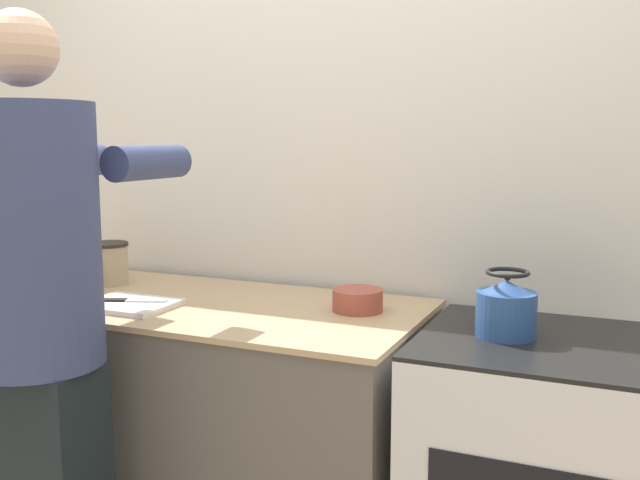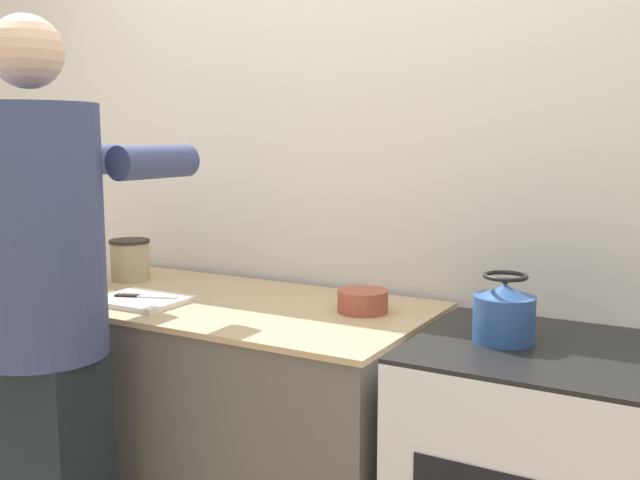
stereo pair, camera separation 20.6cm
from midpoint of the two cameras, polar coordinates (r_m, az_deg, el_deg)
wall_back at (r=2.57m, az=-0.91°, el=4.96°), size 8.00×0.05×2.60m
counter at (r=2.59m, az=-12.15°, el=-14.54°), size 1.55×0.72×0.90m
person at (r=2.11m, az=-24.21°, el=-5.91°), size 0.41×0.64×1.77m
cutting_board at (r=2.41m, az=-17.42°, el=-4.98°), size 0.28×0.23×0.02m
knife at (r=2.42m, az=-17.18°, el=-4.66°), size 0.21×0.11×0.01m
kettle at (r=1.97m, az=11.81°, el=-5.43°), size 0.16×0.16×0.18m
bowl_prep at (r=2.25m, az=0.41°, el=-4.86°), size 0.16×0.16×0.07m
canister_jar at (r=2.80m, az=-18.65°, el=-1.79°), size 0.15×0.15×0.16m
book_stack at (r=2.64m, az=-23.67°, el=-2.67°), size 0.22×0.26×0.16m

